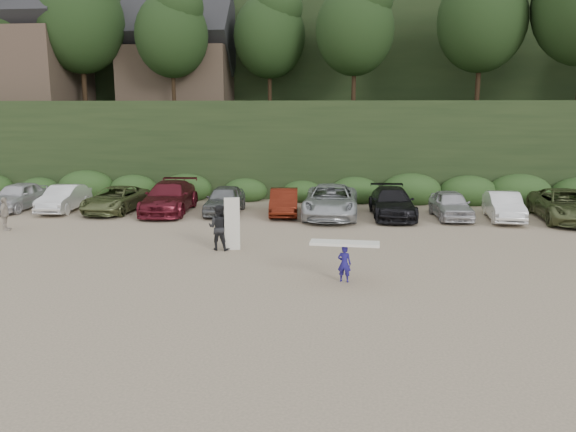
# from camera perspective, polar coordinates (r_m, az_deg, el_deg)

# --- Properties ---
(ground) EXTENTS (120.00, 120.00, 0.00)m
(ground) POSITION_cam_1_polar(r_m,az_deg,el_deg) (19.86, 3.84, -5.42)
(ground) COLOR tan
(ground) RESTS_ON ground
(hillside_backdrop) EXTENTS (90.00, 41.50, 28.00)m
(hillside_backdrop) POSITION_cam_1_polar(r_m,az_deg,el_deg) (55.27, 4.99, 16.78)
(hillside_backdrop) COLOR black
(hillside_backdrop) RESTS_ON ground
(parked_cars) EXTENTS (39.57, 6.23, 1.65)m
(parked_cars) POSITION_cam_1_polar(r_m,az_deg,el_deg) (29.40, 7.64, 1.40)
(parked_cars) COLOR silver
(parked_cars) RESTS_ON ground
(distant_walker) EXTENTS (0.59, 0.97, 1.54)m
(distant_walker) POSITION_cam_1_polar(r_m,az_deg,el_deg) (28.93, -26.83, 0.18)
(distant_walker) COLOR #ABA091
(distant_walker) RESTS_ON ground
(child_surfer) EXTENTS (2.26, 0.75, 1.34)m
(child_surfer) POSITION_cam_1_polar(r_m,az_deg,el_deg) (18.29, 5.76, -3.93)
(child_surfer) COLOR navy
(child_surfer) RESTS_ON ground
(adult_surfer) EXTENTS (1.37, 0.81, 2.15)m
(adult_surfer) POSITION_cam_1_polar(r_m,az_deg,el_deg) (22.43, -6.91, -1.12)
(adult_surfer) COLOR black
(adult_surfer) RESTS_ON ground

